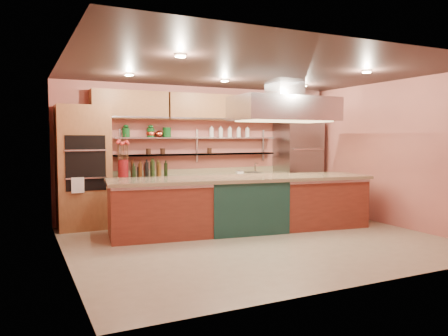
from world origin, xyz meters
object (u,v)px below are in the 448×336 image
refrigerator (298,166)px  island (242,204)px  flower_vase (123,169)px  green_canister (167,132)px  kitchen_scale (240,171)px  copper_kettle (159,134)px

refrigerator → island: refrigerator is taller
flower_vase → green_canister: bearing=12.9°
kitchen_scale → copper_kettle: bearing=-179.9°
refrigerator → copper_kettle: bearing=176.0°
flower_vase → kitchen_scale: bearing=0.0°
island → green_canister: size_ratio=23.56×
copper_kettle → refrigerator: bearing=-4.0°
island → flower_vase: flower_vase is taller
flower_vase → green_canister: green_canister is taller
refrigerator → island: bearing=-147.8°
refrigerator → island: size_ratio=0.44×
kitchen_scale → refrigerator: bearing=6.9°
island → refrigerator: bearing=39.8°
green_canister → kitchen_scale: bearing=-8.0°
island → copper_kettle: (-1.07, 1.62, 1.29)m
kitchen_scale → green_canister: bearing=179.4°
island → kitchen_scale: 1.62m
flower_vase → copper_kettle: copper_kettle is taller
kitchen_scale → green_canister: (-1.57, 0.22, 0.85)m
flower_vase → kitchen_scale: (2.54, 0.00, -0.14)m
island → flower_vase: bearing=150.8°
island → copper_kettle: 2.33m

